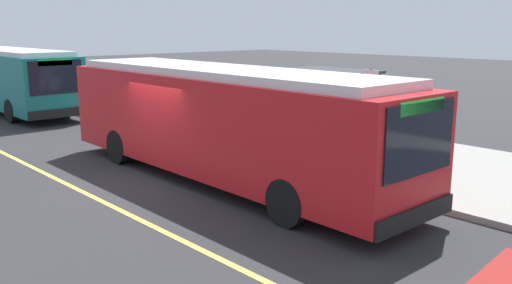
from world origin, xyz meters
TOP-DOWN VIEW (x-y plane):
  - ground_plane at (0.00, 0.00)m, footprint 120.00×120.00m
  - sidewalk_curb at (0.00, 6.00)m, footprint 44.00×6.40m
  - lane_stripe_center at (0.00, -2.20)m, footprint 36.00×0.14m
  - transit_bus_main at (1.17, 1.01)m, footprint 11.58×2.72m
  - transit_bus_second at (-14.99, 1.18)m, footprint 11.04×2.63m
  - bus_shelter at (0.60, 6.03)m, footprint 2.90×1.60m
  - waiting_bench at (0.67, 6.05)m, footprint 1.60×0.48m
  - route_sign_post at (3.97, 3.45)m, footprint 0.44×0.08m
  - pedestrian_commuter at (-1.52, 3.89)m, footprint 0.24×0.40m

SIDE VIEW (x-z plane):
  - ground_plane at x=0.00m, z-range 0.00..0.00m
  - lane_stripe_center at x=0.00m, z-range 0.00..0.01m
  - sidewalk_curb at x=0.00m, z-range 0.00..0.15m
  - waiting_bench at x=0.67m, z-range 0.16..1.11m
  - pedestrian_commuter at x=-1.52m, z-range 0.27..1.96m
  - transit_bus_second at x=-14.99m, z-range 0.14..3.09m
  - transit_bus_main at x=1.17m, z-range 0.14..3.09m
  - bus_shelter at x=0.60m, z-range 0.68..3.16m
  - route_sign_post at x=3.97m, z-range 0.56..3.36m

